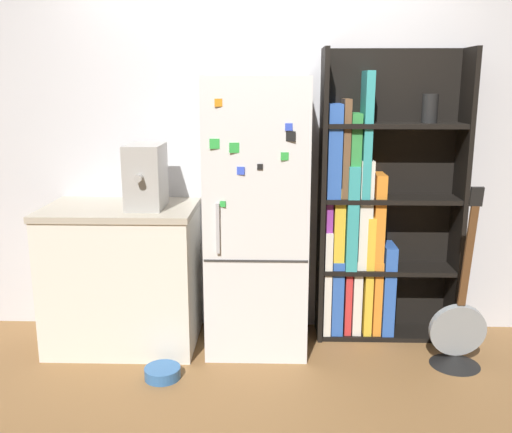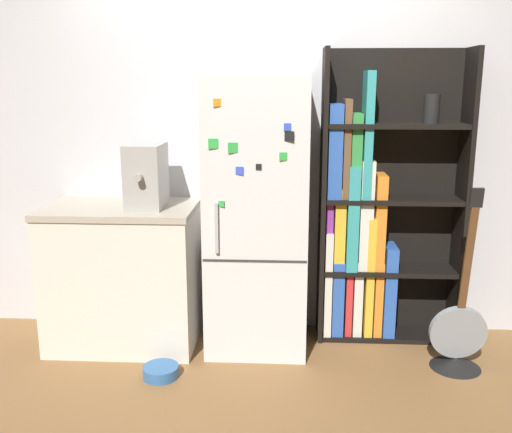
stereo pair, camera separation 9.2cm
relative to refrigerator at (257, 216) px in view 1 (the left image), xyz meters
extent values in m
plane|color=olive|center=(0.00, -0.15, -0.87)|extent=(16.00, 16.00, 0.00)
cube|color=silver|center=(0.00, 0.32, 0.43)|extent=(8.00, 0.05, 2.60)
cube|color=silver|center=(0.00, 0.00, 0.00)|extent=(0.63, 0.59, 1.73)
cube|color=#333333|center=(0.00, -0.30, -0.20)|extent=(0.62, 0.01, 0.01)
cube|color=#B2B2B7|center=(-0.22, -0.31, 0.00)|extent=(0.02, 0.02, 0.30)
cube|color=black|center=(0.20, -0.30, 0.53)|extent=(0.06, 0.02, 0.06)
cube|color=blue|center=(0.19, -0.30, 0.59)|extent=(0.04, 0.01, 0.04)
cube|color=black|center=(0.02, -0.30, 0.36)|extent=(0.03, 0.01, 0.03)
cube|color=orange|center=(-0.21, -0.30, 0.72)|extent=(0.04, 0.02, 0.04)
cube|color=blue|center=(-0.09, -0.30, 0.34)|extent=(0.05, 0.01, 0.04)
cube|color=green|center=(-0.23, -0.30, 0.49)|extent=(0.06, 0.02, 0.06)
cube|color=green|center=(-0.12, -0.30, 0.47)|extent=(0.06, 0.02, 0.06)
cube|color=green|center=(-0.19, -0.30, 0.14)|extent=(0.03, 0.02, 0.03)
cube|color=green|center=(0.16, -0.30, 0.42)|extent=(0.05, 0.02, 0.05)
cube|color=black|center=(0.42, 0.15, 0.09)|extent=(0.03, 0.29, 1.91)
cube|color=black|center=(1.31, 0.15, 0.09)|extent=(0.03, 0.29, 1.91)
cube|color=black|center=(0.87, 0.28, 0.09)|extent=(0.92, 0.03, 1.91)
cube|color=black|center=(0.87, 0.15, -0.85)|extent=(0.86, 0.26, 0.03)
cube|color=black|center=(0.87, 0.15, -0.39)|extent=(0.86, 0.26, 0.03)
cube|color=black|center=(0.87, 0.15, 0.09)|extent=(0.86, 0.26, 0.03)
cube|color=black|center=(0.87, 0.15, 0.56)|extent=(0.86, 0.26, 0.03)
cube|color=silver|center=(0.47, 0.14, -0.48)|extent=(0.05, 0.22, 0.71)
cube|color=#2D59B2|center=(0.54, 0.14, -0.58)|extent=(0.08, 0.21, 0.51)
cube|color=red|center=(0.61, 0.15, -0.58)|extent=(0.04, 0.21, 0.52)
cube|color=silver|center=(0.67, 0.16, -0.58)|extent=(0.06, 0.22, 0.52)
cube|color=gold|center=(0.74, 0.14, -0.43)|extent=(0.05, 0.20, 0.81)
cube|color=orange|center=(0.80, 0.16, -0.58)|extent=(0.05, 0.22, 0.51)
cube|color=#2D59B2|center=(0.88, 0.15, -0.53)|extent=(0.08, 0.23, 0.61)
cube|color=purple|center=(0.47, 0.16, -0.12)|extent=(0.05, 0.19, 0.52)
cube|color=gold|center=(0.53, 0.15, -0.10)|extent=(0.07, 0.20, 0.54)
cube|color=teal|center=(0.61, 0.14, -0.03)|extent=(0.07, 0.24, 0.69)
cube|color=silver|center=(0.70, 0.16, -0.01)|extent=(0.08, 0.22, 0.72)
cube|color=orange|center=(0.79, 0.15, -0.06)|extent=(0.07, 0.21, 0.63)
cube|color=#2D59B2|center=(0.49, 0.15, 0.40)|extent=(0.09, 0.23, 0.60)
cube|color=brown|center=(0.56, 0.15, 0.42)|extent=(0.04, 0.20, 0.63)
cube|color=#338C3F|center=(0.62, 0.16, 0.37)|extent=(0.07, 0.20, 0.54)
cube|color=teal|center=(0.69, 0.15, 0.50)|extent=(0.05, 0.23, 0.80)
cylinder|color=black|center=(1.08, 0.15, 0.67)|extent=(0.10, 0.10, 0.18)
cube|color=silver|center=(-0.87, -0.01, -0.42)|extent=(0.94, 0.62, 0.89)
cube|color=#B2A893|center=(-0.87, -0.01, 0.04)|extent=(0.96, 0.64, 0.04)
cube|color=#A5A39E|center=(-0.69, -0.05, 0.26)|extent=(0.22, 0.32, 0.40)
cylinder|color=#A5A39E|center=(-0.69, -0.24, 0.28)|extent=(0.04, 0.06, 0.04)
cone|color=black|center=(1.23, -0.28, -0.84)|extent=(0.31, 0.31, 0.06)
cylinder|color=gray|center=(1.23, -0.28, -0.64)|extent=(0.34, 0.09, 0.34)
cube|color=brown|center=(1.23, -0.34, -0.15)|extent=(0.04, 0.11, 0.63)
cube|color=black|center=(1.23, -0.40, 0.21)|extent=(0.07, 0.04, 0.11)
cylinder|color=#3366A5|center=(-0.54, -0.49, -0.83)|extent=(0.21, 0.21, 0.07)
torus|color=#3366A5|center=(-0.54, -0.49, -0.80)|extent=(0.21, 0.21, 0.01)
camera|label=1|loc=(0.10, -3.52, 0.82)|focal=40.00mm
camera|label=2|loc=(0.19, -3.52, 0.82)|focal=40.00mm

